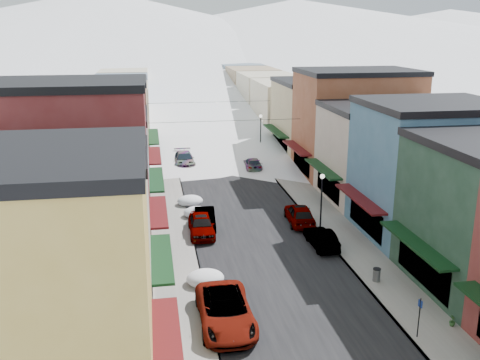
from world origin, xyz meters
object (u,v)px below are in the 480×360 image
object	(u,v)px
streetlamp_near	(322,194)
trash_can	(377,275)
car_green_sedan	(321,238)
car_dark_hatch	(205,218)
car_white_suv	(225,311)
car_silver_sedan	(201,225)

from	to	relation	value
streetlamp_near	trash_can	bearing A→B (deg)	-85.98
car_green_sedan	streetlamp_near	xyz separation A→B (m)	(1.00, 3.33, 2.31)
trash_can	car_green_sedan	bearing A→B (deg)	105.08
streetlamp_near	car_green_sedan	bearing A→B (deg)	-106.73
car_dark_hatch	car_green_sedan	size ratio (longest dim) A/B	1.04
car_green_sedan	trash_can	size ratio (longest dim) A/B	4.99
car_white_suv	car_dark_hatch	world-z (taller)	car_white_suv
streetlamp_near	car_dark_hatch	bearing A→B (deg)	166.04
car_silver_sedan	trash_can	world-z (taller)	car_silver_sedan
car_dark_hatch	car_green_sedan	bearing A→B (deg)	-31.74
car_white_suv	streetlamp_near	xyz separation A→B (m)	(9.56, 12.88, 2.14)
car_green_sedan	trash_can	bearing A→B (deg)	103.81
trash_can	streetlamp_near	bearing A→B (deg)	94.02
car_silver_sedan	car_green_sedan	world-z (taller)	car_silver_sedan
car_silver_sedan	streetlamp_near	size ratio (longest dim) A/B	1.07
car_silver_sedan	car_dark_hatch	distance (m)	1.71
car_silver_sedan	streetlamp_near	xyz separation A→B (m)	(9.56, -0.61, 2.19)
car_silver_sedan	car_green_sedan	size ratio (longest dim) A/B	1.13
car_white_suv	car_silver_sedan	world-z (taller)	car_white_suv
car_silver_sedan	streetlamp_near	distance (m)	9.82
car_white_suv	car_dark_hatch	distance (m)	15.15
car_white_suv	car_green_sedan	bearing A→B (deg)	48.16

